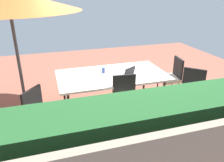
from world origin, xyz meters
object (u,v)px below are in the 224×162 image
Objects in this scene: chair_northeast at (42,114)px; laptop at (127,74)px; chair_north at (126,99)px; chair_northwest at (191,91)px; patio_umbrella at (8,1)px; chair_west at (171,76)px; dining_table at (112,76)px; cup at (103,70)px.

chair_northeast is 1.88m from laptop.
chair_north is 1.00× the size of chair_northwest.
chair_west is (-3.25, 0.23, -1.69)m from patio_umbrella.
chair_northeast is at bearing 30.67° from dining_table.
chair_north is at bearing 91.99° from dining_table.
dining_table is 1.72m from chair_northeast.
laptop is (-0.27, 0.18, 0.09)m from dining_table.
chair_northwest is 1.85m from cup.
laptop is (-0.24, -0.60, 0.26)m from chair_north.
chair_northwest is at bearing 120.64° from laptop.
patio_umbrella reaches higher than laptop.
laptop reaches higher than dining_table.
dining_table is 0.80m from chair_north.
cup is at bearing -167.40° from chair_northwest.
chair_northeast is at bearing 37.31° from cup.
chair_northwest is at bearing 3.40° from chair_north.
chair_west is 1.62m from chair_north.
dining_table is 0.90× the size of patio_umbrella.
chair_northwest is 2.45× the size of laptop.
dining_table is at bearing 172.57° from patio_umbrella.
chair_west and chair_north have the same top height.
chair_northeast reaches higher than cup.
chair_northwest reaches higher than dining_table.
chair_northeast is at bearing -7.84° from laptop.
dining_table is 2.33× the size of chair_west.
patio_umbrella is 2.58× the size of chair_west.
chair_west is 0.84m from chair_northwest.
chair_north is (-1.83, 1.01, -1.69)m from patio_umbrella.
chair_north is 2.45× the size of laptop.
chair_northwest is (-1.37, 0.05, 0.00)m from chair_north.
dining_table is at bearing 97.68° from chair_north.
chair_northwest is 2.87m from chair_northeast.
chair_northeast reaches higher than dining_table.
chair_north is at bearing -48.38° from chair_northeast.
patio_umbrella is at bearing -153.98° from chair_northwest.
chair_north is 1.37m from chair_northwest.
chair_northeast is 2.45× the size of laptop.
chair_west reaches higher than laptop.
chair_west is at bearing 175.59° from cup.
patio_umbrella is 2.58× the size of chair_northeast.
cup is (0.15, -0.13, 0.10)m from dining_table.
patio_umbrella is 2.69m from chair_north.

